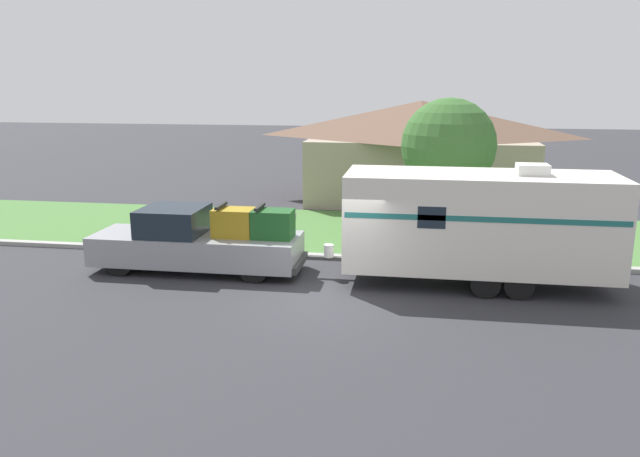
# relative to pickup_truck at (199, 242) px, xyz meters

# --- Properties ---
(ground_plane) EXTENTS (120.00, 120.00, 0.00)m
(ground_plane) POSITION_rel_pickup_truck_xyz_m (4.18, -1.97, -0.87)
(ground_plane) COLOR #2D2D33
(curb_strip) EXTENTS (80.00, 0.30, 0.14)m
(curb_strip) POSITION_rel_pickup_truck_xyz_m (4.18, 1.78, -0.80)
(curb_strip) COLOR #999993
(curb_strip) RESTS_ON ground_plane
(lawn_strip) EXTENTS (80.00, 7.00, 0.03)m
(lawn_strip) POSITION_rel_pickup_truck_xyz_m (4.18, 5.43, -0.86)
(lawn_strip) COLOR #477538
(lawn_strip) RESTS_ON ground_plane
(house_across_street) EXTENTS (10.62, 6.81, 4.53)m
(house_across_street) POSITION_rel_pickup_truck_xyz_m (6.27, 12.30, 1.48)
(house_across_street) COLOR gray
(house_across_street) RESTS_ON ground_plane
(pickup_truck) EXTENTS (6.14, 1.97, 2.00)m
(pickup_truck) POSITION_rel_pickup_truck_xyz_m (0.00, 0.00, 0.00)
(pickup_truck) COLOR black
(pickup_truck) RESTS_ON ground_plane
(travel_trailer) EXTENTS (8.25, 2.48, 3.33)m
(travel_trailer) POSITION_rel_pickup_truck_xyz_m (7.90, -0.00, 0.88)
(travel_trailer) COLOR black
(travel_trailer) RESTS_ON ground_plane
(mailbox) EXTENTS (0.48, 0.20, 1.25)m
(mailbox) POSITION_rel_pickup_truck_xyz_m (2.12, 2.62, 0.09)
(mailbox) COLOR brown
(mailbox) RESTS_ON ground_plane
(tree_in_yard) EXTENTS (3.14, 3.14, 4.90)m
(tree_in_yard) POSITION_rel_pickup_truck_xyz_m (7.19, 4.39, 2.45)
(tree_in_yard) COLOR brown
(tree_in_yard) RESTS_ON ground_plane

